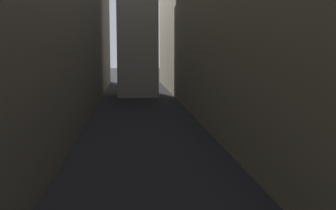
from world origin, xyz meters
name	(u,v)px	position (x,y,z in m)	size (l,w,h in m)	color
ground_plane	(143,125)	(0.00, 48.00, 0.00)	(264.00, 264.00, 0.00)	black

